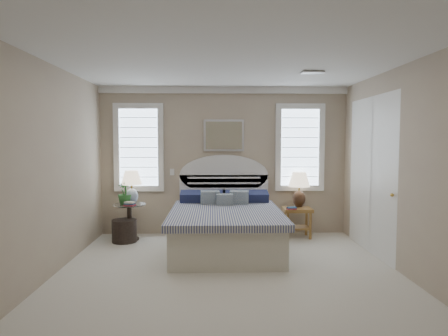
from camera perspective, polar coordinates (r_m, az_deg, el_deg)
floor at (r=5.14m, az=0.72°, el=-15.71°), size 4.50×5.00×0.01m
ceiling at (r=4.93m, az=0.75°, el=15.30°), size 4.50×5.00×0.01m
wall_back at (r=7.35m, az=-0.03°, el=1.01°), size 4.50×0.02×2.70m
wall_left at (r=5.27m, az=-24.53°, el=-0.53°), size 0.02×5.00×2.70m
wall_right at (r=5.43m, az=25.20°, el=-0.43°), size 0.02×5.00×2.70m
crown_molding at (r=7.35m, az=-0.03°, el=11.08°), size 4.50×0.08×0.12m
hvac_vent at (r=5.88m, az=12.51°, el=13.17°), size 0.30×0.20×0.02m
switch_plate at (r=7.38m, az=-7.42°, el=-0.57°), size 0.08×0.01×0.12m
window_left at (r=7.44m, az=-12.06°, el=2.88°), size 0.90×0.06×1.60m
window_right at (r=7.49m, az=10.76°, el=2.91°), size 0.90×0.06×1.60m
painting at (r=7.30m, az=-0.03°, el=4.68°), size 0.74×0.04×0.58m
closet_door at (r=6.52m, az=20.27°, el=-0.94°), size 0.02×1.80×2.40m
bed at (r=6.44m, az=0.21°, el=-8.09°), size 1.72×2.28×1.47m
side_table_left at (r=7.17m, az=-13.35°, el=-6.95°), size 0.56×0.56×0.63m
nightstand_right at (r=7.27m, az=10.41°, el=-6.75°), size 0.50×0.40×0.53m
floor_pot at (r=7.09m, az=-14.04°, el=-8.69°), size 0.54×0.54×0.38m
lamp_left at (r=7.12m, az=-13.06°, el=-2.15°), size 0.45×0.45×0.58m
lamp_right at (r=7.35m, az=10.68°, el=-2.45°), size 0.51×0.51×0.63m
potted_plant at (r=7.06m, az=-13.97°, el=-3.39°), size 0.31×0.31×0.42m
books_left at (r=6.92m, az=-13.33°, el=-5.00°), size 0.20×0.16×0.07m
books_right at (r=7.07m, az=9.63°, el=-5.69°), size 0.18×0.14×0.04m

